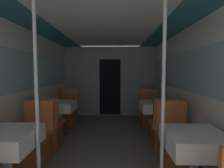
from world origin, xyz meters
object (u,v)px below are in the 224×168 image
object	(u,v)px
dining_table_left_1	(60,107)
chair_right_far_0	(174,146)
chair_right_near_1	(164,132)
chair_right_far_1	(150,115)
dining_table_right_1	(156,108)
support_pole_right_0	(163,101)
chair_left_far_0	(34,145)
support_pole_left_0	(37,101)
chair_left_near_1	(49,131)
dining_table_left_0	(7,142)
chair_left_far_1	(68,114)
dining_table_right_0	(195,143)

from	to	relation	value
dining_table_left_1	chair_right_far_0	xyz separation A→B (m)	(2.04, -1.20, -0.31)
chair_right_near_1	chair_right_far_1	bearing A→B (deg)	90.00
dining_table_left_1	dining_table_right_1	size ratio (longest dim) A/B	1.00
chair_right_far_0	chair_right_far_1	xyz separation A→B (m)	(0.00, 1.83, 0.00)
support_pole_right_0	chair_left_far_0	bearing A→B (deg)	159.61
chair_left_far_0	support_pole_left_0	distance (m)	1.05
support_pole_left_0	chair_right_far_1	xyz separation A→B (m)	(1.69, 2.45, -0.76)
chair_left_far_0	chair_right_far_0	distance (m)	2.04
chair_left_near_1	dining_table_right_1	xyz separation A→B (m)	(2.04, 0.63, 0.31)
dining_table_left_0	dining_table_left_1	xyz separation A→B (m)	(0.00, 1.83, 0.00)
dining_table_left_1	chair_right_far_1	size ratio (longest dim) A/B	0.78
dining_table_left_0	chair_left_far_1	bearing A→B (deg)	90.00
dining_table_left_1	chair_right_far_0	bearing A→B (deg)	-30.48
chair_left_near_1	support_pole_left_0	bearing A→B (deg)	-73.82
chair_left_far_0	dining_table_left_1	bearing A→B (deg)	-90.00
chair_left_near_1	dining_table_right_1	bearing A→B (deg)	17.13
support_pole_right_0	chair_right_far_1	size ratio (longest dim) A/B	2.29
support_pole_right_0	chair_right_near_1	xyz separation A→B (m)	(0.35, 1.20, -0.76)
chair_left_far_1	support_pole_right_0	size ratio (longest dim) A/B	0.44
dining_table_left_0	support_pole_left_0	distance (m)	0.57
chair_left_near_1	chair_left_far_1	world-z (taller)	same
dining_table_right_1	chair_right_near_1	world-z (taller)	chair_right_near_1
dining_table_left_0	chair_left_near_1	bearing A→B (deg)	90.00
support_pole_left_0	dining_table_left_1	distance (m)	1.91
dining_table_left_1	dining_table_right_1	bearing A→B (deg)	0.00
dining_table_left_0	dining_table_right_0	world-z (taller)	same
chair_left_near_1	dining_table_right_0	bearing A→B (deg)	-30.48
support_pole_right_0	chair_right_near_1	distance (m)	1.46
chair_left_far_1	dining_table_left_0	bearing A→B (deg)	90.00
chair_right_far_0	support_pole_right_0	xyz separation A→B (m)	(-0.35, -0.63, 0.76)
chair_right_far_1	dining_table_left_1	bearing A→B (deg)	17.13
chair_left_far_1	dining_table_right_0	size ratio (longest dim) A/B	1.28
chair_right_far_0	dining_table_right_1	world-z (taller)	chair_right_far_0
chair_left_far_1	support_pole_right_0	distance (m)	3.08
chair_left_far_0	chair_right_far_1	distance (m)	2.74
dining_table_right_0	dining_table_right_1	size ratio (longest dim) A/B	1.00
chair_left_far_1	chair_right_near_1	bearing A→B (deg)	148.34
dining_table_right_1	chair_left_near_1	bearing A→B (deg)	-162.87
chair_right_far_0	support_pole_right_0	world-z (taller)	support_pole_right_0
dining_table_left_0	support_pole_right_0	bearing A→B (deg)	-0.00
dining_table_right_0	chair_right_near_1	size ratio (longest dim) A/B	0.78
chair_left_far_0	dining_table_right_1	world-z (taller)	chair_left_far_0
dining_table_right_0	chair_right_far_1	xyz separation A→B (m)	(-0.00, 2.45, -0.31)
chair_left_near_1	chair_right_far_0	size ratio (longest dim) A/B	1.00
support_pole_left_0	dining_table_left_1	bearing A→B (deg)	100.78
support_pole_left_0	chair_right_near_1	size ratio (longest dim) A/B	2.29
support_pole_right_0	chair_right_near_1	world-z (taller)	support_pole_right_0
dining_table_left_0	dining_table_right_1	bearing A→B (deg)	41.89
chair_left_far_1	chair_right_far_1	xyz separation A→B (m)	(2.04, 0.00, 0.00)
chair_left_near_1	chair_left_far_1	xyz separation A→B (m)	(0.00, 1.26, 0.00)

